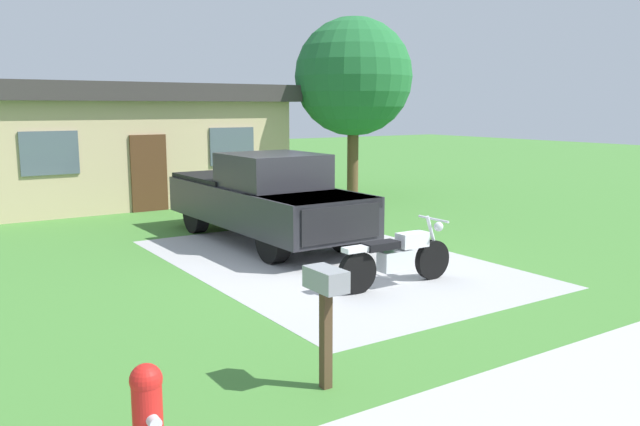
% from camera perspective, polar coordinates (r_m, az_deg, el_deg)
% --- Properties ---
extents(ground_plane, '(80.00, 80.00, 0.00)m').
position_cam_1_polar(ground_plane, '(11.95, 0.68, -4.36)').
color(ground_plane, '#458135').
extents(driveway_pad, '(4.98, 7.51, 0.01)m').
position_cam_1_polar(driveway_pad, '(11.95, 0.68, -4.34)').
color(driveway_pad, '#AEAEAE').
rests_on(driveway_pad, ground).
extents(sidewalk_strip, '(36.00, 1.80, 0.01)m').
position_cam_1_polar(sidewalk_strip, '(7.97, 26.29, -12.52)').
color(sidewalk_strip, '#B6B6B1').
rests_on(sidewalk_strip, ground).
extents(motorcycle, '(2.21, 0.70, 1.09)m').
position_cam_1_polar(motorcycle, '(10.35, 6.89, -3.91)').
color(motorcycle, black).
rests_on(motorcycle, ground).
extents(pickup_truck, '(2.09, 5.66, 1.90)m').
position_cam_1_polar(pickup_truck, '(13.71, -5.15, 1.45)').
color(pickup_truck, black).
rests_on(pickup_truck, ground).
extents(fire_hydrant, '(0.32, 0.40, 0.87)m').
position_cam_1_polar(fire_hydrant, '(5.49, -15.09, -17.14)').
color(fire_hydrant, red).
rests_on(fire_hydrant, ground).
extents(mailbox, '(0.26, 0.48, 1.26)m').
position_cam_1_polar(mailbox, '(6.48, 0.53, -7.38)').
color(mailbox, '#4C3823').
rests_on(mailbox, ground).
extents(shade_tree, '(3.70, 3.70, 5.63)m').
position_cam_1_polar(shade_tree, '(20.63, 3.00, 11.98)').
color(shade_tree, brown).
rests_on(shade_tree, ground).
extents(neighbor_house, '(9.60, 5.60, 3.50)m').
position_cam_1_polar(neighbor_house, '(20.53, -17.33, 6.06)').
color(neighbor_house, tan).
rests_on(neighbor_house, ground).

